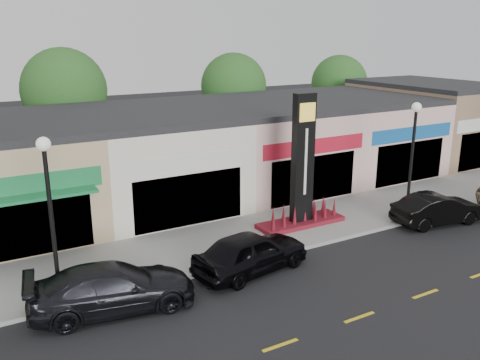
{
  "coord_description": "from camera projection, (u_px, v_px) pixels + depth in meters",
  "views": [
    {
      "loc": [
        -10.28,
        -13.41,
        8.59
      ],
      "look_at": [
        -0.33,
        4.0,
        2.8
      ],
      "focal_mm": 38.0,
      "sensor_mm": 36.0,
      "label": 1
    }
  ],
  "objects": [
    {
      "name": "sidewalk",
      "position": [
        243.0,
        237.0,
        22.08
      ],
      "size": [
        52.0,
        4.3,
        0.15
      ],
      "primitive_type": "cube",
      "color": "gray",
      "rests_on": "ground"
    },
    {
      "name": "ground",
      "position": [
        302.0,
        279.0,
        18.47
      ],
      "size": [
        120.0,
        120.0,
        0.0
      ],
      "primitive_type": "plane",
      "color": "black",
      "rests_on": "ground"
    },
    {
      "name": "tree_rear_mid",
      "position": [
        234.0,
        86.0,
        37.19
      ],
      "size": [
        4.8,
        4.8,
        7.29
      ],
      "color": "#382619",
      "rests_on": "ground"
    },
    {
      "name": "pylon_sign",
      "position": [
        302.0,
        180.0,
        22.77
      ],
      "size": [
        4.2,
        1.3,
        6.0
      ],
      "color": "maroon",
      "rests_on": "sidewalk"
    },
    {
      "name": "shop_pink_e",
      "position": [
        353.0,
        132.0,
        33.33
      ],
      "size": [
        7.0,
        10.01,
        4.8
      ],
      "color": "beige",
      "rests_on": "ground"
    },
    {
      "name": "lamp_west_near",
      "position": [
        50.0,
        205.0,
        15.77
      ],
      "size": [
        0.44,
        0.44,
        5.47
      ],
      "color": "black",
      "rests_on": "sidewalk"
    },
    {
      "name": "lamp_east_near",
      "position": [
        413.0,
        149.0,
        23.41
      ],
      "size": [
        0.44,
        0.44,
        5.47
      ],
      "color": "black",
      "rests_on": "sidewalk"
    },
    {
      "name": "car_black_conv",
      "position": [
        438.0,
        209.0,
        23.65
      ],
      "size": [
        2.21,
        4.57,
        1.44
      ],
      "primitive_type": "imported",
      "rotation": [
        0.0,
        0.0,
        1.41
      ],
      "color": "black",
      "rests_on": "ground"
    },
    {
      "name": "shop_beige",
      "position": [
        5.0,
        174.0,
        23.31
      ],
      "size": [
        7.0,
        10.85,
        4.8
      ],
      "color": "tan",
      "rests_on": "ground"
    },
    {
      "name": "shop_tan",
      "position": [
        427.0,
        119.0,
        36.61
      ],
      "size": [
        7.0,
        10.01,
        5.3
      ],
      "color": "#8A6850",
      "rests_on": "ground"
    },
    {
      "name": "car_dark_sedan",
      "position": [
        113.0,
        288.0,
        16.24
      ],
      "size": [
        2.88,
        5.52,
        1.53
      ],
      "primitive_type": "imported",
      "rotation": [
        0.0,
        0.0,
        1.42
      ],
      "color": "black",
      "rests_on": "ground"
    },
    {
      "name": "car_black_sedan",
      "position": [
        251.0,
        252.0,
        18.84
      ],
      "size": [
        2.59,
        4.87,
        1.58
      ],
      "primitive_type": "imported",
      "rotation": [
        0.0,
        0.0,
        1.73
      ],
      "color": "black",
      "rests_on": "ground"
    },
    {
      "name": "shop_cream",
      "position": [
        150.0,
        156.0,
        26.66
      ],
      "size": [
        7.0,
        10.01,
        4.8
      ],
      "color": "silver",
      "rests_on": "ground"
    },
    {
      "name": "tree_rear_east",
      "position": [
        339.0,
        83.0,
        42.03
      ],
      "size": [
        4.6,
        4.6,
        6.94
      ],
      "color": "#382619",
      "rests_on": "ground"
    },
    {
      "name": "tree_rear_west",
      "position": [
        64.0,
        90.0,
        31.37
      ],
      "size": [
        5.2,
        5.2,
        7.83
      ],
      "color": "#382619",
      "rests_on": "ground"
    },
    {
      "name": "shop_pink_w",
      "position": [
        263.0,
        142.0,
        30.0
      ],
      "size": [
        7.0,
        10.01,
        4.8
      ],
      "color": "beige",
      "rests_on": "ground"
    },
    {
      "name": "curb",
      "position": [
        271.0,
        256.0,
        20.2
      ],
      "size": [
        52.0,
        0.2,
        0.15
      ],
      "primitive_type": "cube",
      "color": "gray",
      "rests_on": "ground"
    }
  ]
}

